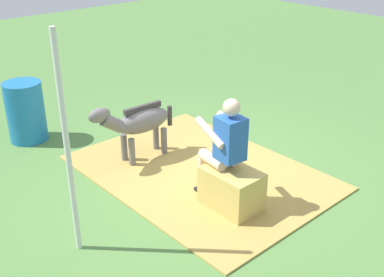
% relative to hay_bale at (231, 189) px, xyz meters
% --- Properties ---
extents(ground_plane, '(24.00, 24.00, 0.00)m').
position_rel_hay_bale_xyz_m(ground_plane, '(0.89, -0.34, -0.25)').
color(ground_plane, '#568442').
extents(hay_patch, '(3.40, 2.45, 0.02)m').
position_rel_hay_bale_xyz_m(hay_patch, '(0.88, -0.30, -0.24)').
color(hay_patch, tan).
rests_on(hay_patch, ground).
extents(hay_bale, '(0.69, 0.48, 0.51)m').
position_rel_hay_bale_xyz_m(hay_bale, '(0.00, 0.00, 0.00)').
color(hay_bale, tan).
rests_on(hay_bale, ground).
extents(person_seated, '(0.69, 0.47, 1.39)m').
position_rel_hay_bale_xyz_m(person_seated, '(0.17, -0.01, 0.52)').
color(person_seated, beige).
rests_on(person_seated, ground).
extents(pony_standing, '(0.35, 1.35, 0.95)m').
position_rel_hay_bale_xyz_m(pony_standing, '(1.75, 0.07, 0.33)').
color(pony_standing, slate).
rests_on(pony_standing, ground).
extents(water_barrel, '(0.58, 0.58, 0.94)m').
position_rel_hay_bale_xyz_m(water_barrel, '(3.47, 0.96, 0.21)').
color(water_barrel, '#1E72B2').
rests_on(water_barrel, ground).
extents(tent_pole_left, '(0.06, 0.06, 2.36)m').
position_rel_hay_bale_xyz_m(tent_pole_left, '(0.55, 1.76, 0.92)').
color(tent_pole_left, silver).
rests_on(tent_pole_left, ground).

